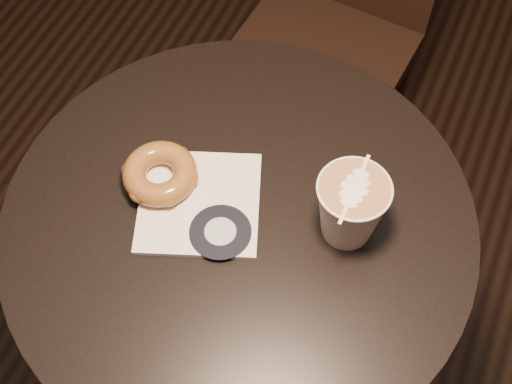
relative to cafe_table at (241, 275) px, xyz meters
The scene contains 4 objects.
cafe_table is the anchor object (origin of this frame).
pastry_bag 0.21m from the cafe_table, behind, with size 0.18×0.18×0.01m, color white.
doughnut 0.26m from the cafe_table, behind, with size 0.11×0.11×0.04m, color brown.
latte_cup 0.30m from the cafe_table, 16.34° to the left, with size 0.10×0.10×0.11m, color silver, non-canonical shape.
Camera 1 is at (0.23, -0.46, 1.66)m, focal length 50.00 mm.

